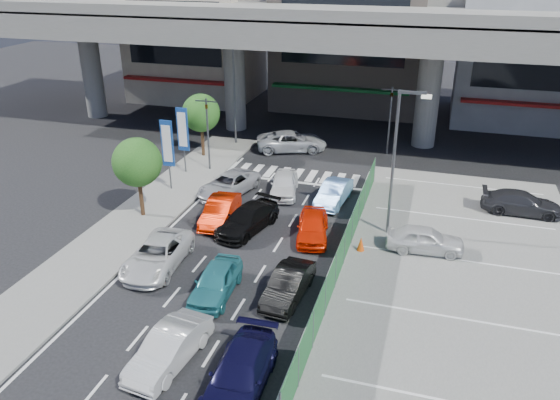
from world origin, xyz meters
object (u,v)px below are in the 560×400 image
(hatch_black_mid_right, at_px, (288,285))
(parked_sedan_dgrey, at_px, (521,203))
(signboard_near, at_px, (168,146))
(minivan_navy_back, at_px, (240,374))
(traffic_light_right, at_px, (391,104))
(crossing_wagon_silver, at_px, (292,141))
(street_lamp_right, at_px, (398,152))
(tree_near, at_px, (137,162))
(taxi_teal_mid, at_px, (216,281))
(wagon_silver_front_left, at_px, (229,184))
(tree_far, at_px, (201,113))
(taxi_orange_left, at_px, (220,211))
(street_lamp_left, at_px, (236,85))
(sedan_white_front_mid, at_px, (284,184))
(hatch_white_back_mid, at_px, (169,348))
(traffic_cone, at_px, (361,244))
(sedan_white_mid_left, at_px, (157,255))
(sedan_black_mid, at_px, (247,219))
(kei_truck_front_right, at_px, (334,193))
(taxi_orange_right, at_px, (313,226))
(signboard_far, at_px, (183,131))
(parked_sedan_white, at_px, (425,239))
(traffic_light_left, at_px, (207,117))

(hatch_black_mid_right, distance_m, parked_sedan_dgrey, 16.32)
(signboard_near, bearing_deg, minivan_navy_back, -55.63)
(traffic_light_right, xyz_separation_m, crossing_wagon_silver, (-7.26, -1.24, -3.18))
(street_lamp_right, bearing_deg, tree_near, -171.97)
(tree_near, xyz_separation_m, hatch_black_mid_right, (10.43, -5.48, -2.73))
(taxi_teal_mid, xyz_separation_m, wagon_silver_front_left, (-3.60, 10.69, -0.03))
(traffic_light_right, xyz_separation_m, tree_far, (-13.30, -4.50, -0.55))
(taxi_orange_left, bearing_deg, street_lamp_right, 2.03)
(street_lamp_left, bearing_deg, sedan_white_front_mid, -53.07)
(hatch_white_back_mid, distance_m, parked_sedan_dgrey, 22.47)
(parked_sedan_dgrey, bearing_deg, wagon_silver_front_left, 97.61)
(traffic_cone, bearing_deg, signboard_near, 161.40)
(sedan_white_mid_left, distance_m, traffic_cone, 10.32)
(hatch_black_mid_right, bearing_deg, signboard_near, 142.70)
(hatch_white_back_mid, distance_m, minivan_navy_back, 3.07)
(hatch_white_back_mid, bearing_deg, sedan_black_mid, 101.68)
(wagon_silver_front_left, height_order, kei_truck_front_right, kei_truck_front_right)
(crossing_wagon_silver, xyz_separation_m, parked_sedan_dgrey, (16.04, -7.03, -0.03))
(signboard_near, relative_size, crossing_wagon_silver, 0.87)
(parked_sedan_dgrey, bearing_deg, minivan_navy_back, 149.35)
(taxi_orange_left, distance_m, taxi_orange_right, 5.54)
(street_lamp_left, height_order, tree_far, street_lamp_left)
(signboard_far, relative_size, wagon_silver_front_left, 0.98)
(street_lamp_left, height_order, traffic_cone, street_lamp_left)
(taxi_teal_mid, bearing_deg, hatch_black_mid_right, 9.35)
(kei_truck_front_right, bearing_deg, hatch_white_back_mid, -94.99)
(traffic_light_right, height_order, wagon_silver_front_left, traffic_light_right)
(minivan_navy_back, height_order, parked_sedan_white, parked_sedan_white)
(hatch_white_back_mid, xyz_separation_m, minivan_navy_back, (3.02, -0.53, 0.00))
(parked_sedan_dgrey, bearing_deg, sedan_white_mid_left, 123.50)
(street_lamp_left, xyz_separation_m, taxi_teal_mid, (6.57, -20.21, -4.08))
(hatch_white_back_mid, bearing_deg, traffic_cone, 69.25)
(hatch_white_back_mid, distance_m, taxi_orange_right, 11.57)
(signboard_far, bearing_deg, minivan_navy_back, -59.27)
(minivan_navy_back, bearing_deg, tree_far, 114.73)
(kei_truck_front_right, bearing_deg, street_lamp_right, -32.96)
(wagon_silver_front_left, bearing_deg, sedan_white_front_mid, 31.25)
(signboard_far, height_order, minivan_navy_back, signboard_far)
(signboard_far, distance_m, hatch_white_back_mid, 19.72)
(street_lamp_left, xyz_separation_m, hatch_white_back_mid, (6.66, -24.91, -4.08))
(tree_far, height_order, minivan_navy_back, tree_far)
(signboard_near, xyz_separation_m, traffic_cone, (13.11, -4.41, -2.62))
(hatch_white_back_mid, height_order, sedan_white_mid_left, same)
(street_lamp_left, relative_size, signboard_far, 1.70)
(minivan_navy_back, relative_size, parked_sedan_dgrey, 1.05)
(parked_sedan_dgrey, bearing_deg, traffic_cone, 130.85)
(traffic_light_left, xyz_separation_m, crossing_wagon_silver, (4.44, 5.76, -3.18))
(traffic_light_right, distance_m, hatch_black_mid_right, 20.84)
(sedan_white_front_mid, height_order, traffic_cone, sedan_white_front_mid)
(hatch_black_mid_right, bearing_deg, traffic_light_right, 88.63)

